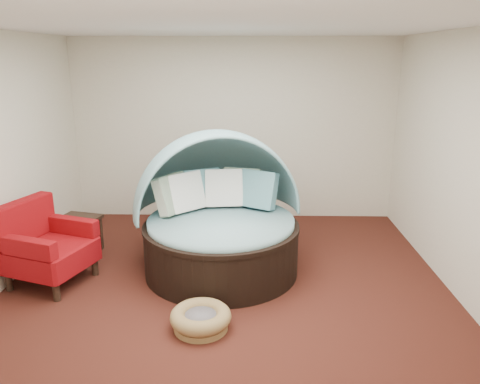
{
  "coord_description": "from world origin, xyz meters",
  "views": [
    {
      "loc": [
        0.27,
        -4.76,
        2.52
      ],
      "look_at": [
        0.14,
        0.6,
        0.95
      ],
      "focal_mm": 35.0,
      "sensor_mm": 36.0,
      "label": 1
    }
  ],
  "objects_px": {
    "canopy_daybed": "(219,207)",
    "side_table": "(78,231)",
    "red_armchair": "(46,246)",
    "pet_basket": "(201,319)"
  },
  "relations": [
    {
      "from": "canopy_daybed",
      "to": "side_table",
      "type": "relative_size",
      "value": 3.75
    },
    {
      "from": "canopy_daybed",
      "to": "red_armchair",
      "type": "relative_size",
      "value": 2.23
    },
    {
      "from": "canopy_daybed",
      "to": "pet_basket",
      "type": "height_order",
      "value": "canopy_daybed"
    },
    {
      "from": "pet_basket",
      "to": "red_armchair",
      "type": "height_order",
      "value": "red_armchair"
    },
    {
      "from": "red_armchair",
      "to": "side_table",
      "type": "distance_m",
      "value": 0.83
    },
    {
      "from": "canopy_daybed",
      "to": "side_table",
      "type": "bearing_deg",
      "value": 152.93
    },
    {
      "from": "side_table",
      "to": "pet_basket",
      "type": "bearing_deg",
      "value": -44.17
    },
    {
      "from": "canopy_daybed",
      "to": "pet_basket",
      "type": "xyz_separation_m",
      "value": [
        -0.09,
        -1.37,
        -0.68
      ]
    },
    {
      "from": "pet_basket",
      "to": "red_armchair",
      "type": "xyz_separation_m",
      "value": [
        -1.86,
        0.93,
        0.34
      ]
    },
    {
      "from": "canopy_daybed",
      "to": "red_armchair",
      "type": "distance_m",
      "value": 2.02
    }
  ]
}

